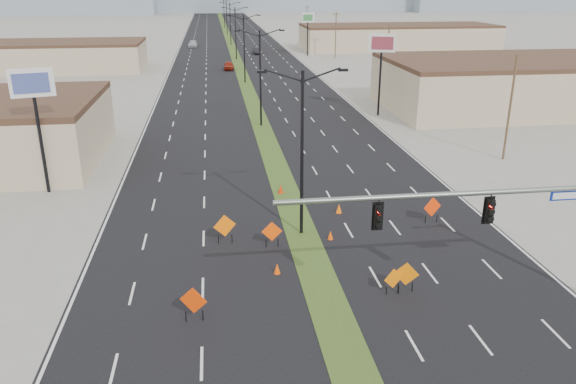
{
  "coord_description": "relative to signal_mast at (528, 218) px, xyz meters",
  "views": [
    {
      "loc": [
        -5.03,
        -19.25,
        14.59
      ],
      "look_at": [
        -0.98,
        10.86,
        3.2
      ],
      "focal_mm": 35.0,
      "sensor_mm": 36.0,
      "label": 1
    }
  ],
  "objects": [
    {
      "name": "streetlight_1",
      "position": [
        -8.56,
        38.0,
        0.63
      ],
      "size": [
        5.15,
        0.24,
        10.02
      ],
      "color": "black",
      "rests_on": "ground"
    },
    {
      "name": "cone_1",
      "position": [
        -10.63,
        5.08,
        -4.49
      ],
      "size": [
        0.44,
        0.44,
        0.6
      ],
      "primitive_type": "cone",
      "rotation": [
        0.0,
        0.0,
        -0.24
      ],
      "color": "#EB4C04",
      "rests_on": "ground"
    },
    {
      "name": "streetlight_4",
      "position": [
        -8.56,
        122.0,
        0.63
      ],
      "size": [
        5.15,
        0.24,
        10.02
      ],
      "color": "black",
      "rests_on": "ground"
    },
    {
      "name": "building_se_far",
      "position": [
        29.44,
        108.0,
        -2.29
      ],
      "size": [
        44.0,
        16.0,
        5.0
      ],
      "primitive_type": "cube",
      "color": "#C3AE8B",
      "rests_on": "ground"
    },
    {
      "name": "construction_sign_0",
      "position": [
        -14.9,
        1.14,
        -3.76
      ],
      "size": [
        1.25,
        0.48,
        1.75
      ],
      "rotation": [
        0.0,
        0.0,
        -0.34
      ],
      "color": "red",
      "rests_on": "ground"
    },
    {
      "name": "building_se_near",
      "position": [
        25.44,
        43.0,
        -2.04
      ],
      "size": [
        36.0,
        18.0,
        5.5
      ],
      "primitive_type": "cube",
      "color": "#C3AE8B",
      "rests_on": "ground"
    },
    {
      "name": "utility_pole_0",
      "position": [
        11.44,
        23.0,
        -0.12
      ],
      "size": [
        1.6,
        0.2,
        9.0
      ],
      "color": "#4C3823",
      "rests_on": "ground"
    },
    {
      "name": "car_left",
      "position": [
        -10.56,
        80.05,
        -4.08
      ],
      "size": [
        1.85,
        4.26,
        1.43
      ],
      "primitive_type": "imported",
      "rotation": [
        0.0,
        0.0,
        -0.04
      ],
      "color": "maroon",
      "rests_on": "ground"
    },
    {
      "name": "utility_pole_3",
      "position": [
        11.44,
        128.0,
        -0.12
      ],
      "size": [
        1.6,
        0.2,
        9.0
      ],
      "color": "#4C3823",
      "rests_on": "ground"
    },
    {
      "name": "pole_sign_east_near",
      "position": [
        5.44,
        41.32,
        2.7
      ],
      "size": [
        2.97,
        1.24,
        9.21
      ],
      "rotation": [
        0.0,
        0.0,
        -0.31
      ],
      "color": "black",
      "rests_on": "ground"
    },
    {
      "name": "road_surface",
      "position": [
        -8.56,
        98.0,
        -4.79
      ],
      "size": [
        25.0,
        400.0,
        0.02
      ],
      "primitive_type": "cube",
      "color": "black",
      "rests_on": "ground"
    },
    {
      "name": "utility_pole_2",
      "position": [
        11.44,
        93.0,
        -0.12
      ],
      "size": [
        1.6,
        0.2,
        9.0
      ],
      "color": "#4C3823",
      "rests_on": "ground"
    },
    {
      "name": "pole_sign_east_far",
      "position": [
        6.48,
        97.51,
        2.25
      ],
      "size": [
        2.79,
        1.29,
        8.7
      ],
      "rotation": [
        0.0,
        0.0,
        0.35
      ],
      "color": "black",
      "rests_on": "ground"
    },
    {
      "name": "cone_3",
      "position": [
        -8.98,
        17.07,
        -4.45
      ],
      "size": [
        0.45,
        0.45,
        0.69
      ],
      "primitive_type": "cone",
      "rotation": [
        0.0,
        0.0,
        0.09
      ],
      "color": "red",
      "rests_on": "ground"
    },
    {
      "name": "streetlight_3",
      "position": [
        -8.56,
        94.0,
        0.63
      ],
      "size": [
        5.15,
        0.24,
        10.02
      ],
      "color": "black",
      "rests_on": "ground"
    },
    {
      "name": "signal_mast",
      "position": [
        0.0,
        0.0,
        0.0
      ],
      "size": [
        16.3,
        0.6,
        8.0
      ],
      "color": "slate",
      "rests_on": "ground"
    },
    {
      "name": "streetlight_2",
      "position": [
        -8.56,
        66.0,
        0.63
      ],
      "size": [
        5.15,
        0.24,
        10.02
      ],
      "color": "black",
      "rests_on": "ground"
    },
    {
      "name": "median_strip",
      "position": [
        -8.56,
        98.0,
        -4.79
      ],
      "size": [
        2.0,
        400.0,
        0.04
      ],
      "primitive_type": "cube",
      "color": "#314F1C",
      "rests_on": "ground"
    },
    {
      "name": "streetlight_6",
      "position": [
        -8.56,
        178.0,
        0.63
      ],
      "size": [
        5.15,
        0.24,
        10.02
      ],
      "color": "black",
      "rests_on": "ground"
    },
    {
      "name": "streetlight_0",
      "position": [
        -8.56,
        10.0,
        0.63
      ],
      "size": [
        5.15,
        0.24,
        10.02
      ],
      "color": "black",
      "rests_on": "ground"
    },
    {
      "name": "cone_0",
      "position": [
        -6.95,
        8.88,
        -4.51
      ],
      "size": [
        0.42,
        0.42,
        0.57
      ],
      "primitive_type": "cone",
      "rotation": [
        0.0,
        0.0,
        0.28
      ],
      "color": "#FB4C05",
      "rests_on": "ground"
    },
    {
      "name": "car_far",
      "position": [
        -17.79,
        118.05,
        -4.08
      ],
      "size": [
        2.18,
        4.95,
        1.42
      ],
      "primitive_type": "imported",
      "rotation": [
        0.0,
        0.0,
        -0.04
      ],
      "color": "#AFB6B9",
      "rests_on": "ground"
    },
    {
      "name": "construction_sign_4",
      "position": [
        -4.5,
        2.33,
        -3.81
      ],
      "size": [
        1.2,
        0.42,
        1.66
      ],
      "rotation": [
        0.0,
        0.0,
        -0.31
      ],
      "color": "orange",
      "rests_on": "ground"
    },
    {
      "name": "pole_sign_west",
      "position": [
        -25.99,
        19.72,
        2.56
      ],
      "size": [
        2.93,
        1.13,
        9.04
      ],
      "rotation": [
        0.0,
        0.0,
        0.27
      ],
      "color": "black",
      "rests_on": "ground"
    },
    {
      "name": "car_mid",
      "position": [
        -3.77,
        102.62,
        -4.13
      ],
      "size": [
        1.51,
        4.04,
        1.32
      ],
      "primitive_type": "imported",
      "rotation": [
        0.0,
        0.0,
        0.03
      ],
      "color": "black",
      "rests_on": "ground"
    },
    {
      "name": "ground",
      "position": [
        -8.56,
        -2.0,
        -4.79
      ],
      "size": [
        600.0,
        600.0,
        0.0
      ],
      "primitive_type": "plane",
      "color": "gray",
      "rests_on": "ground"
    },
    {
      "name": "cone_2",
      "position": [
        -5.55,
        12.86,
        -4.46
      ],
      "size": [
        0.48,
        0.48,
        0.67
      ],
      "primitive_type": "cone",
      "rotation": [
        0.0,
        0.0,
        -0.23
      ],
      "color": "#FF6705",
      "rests_on": "ground"
    },
    {
      "name": "construction_sign_2",
      "position": [
        -10.56,
        8.33,
        -3.85
      ],
      "size": [
        1.2,
        0.05,
        1.6
      ],
      "rotation": [
        0.0,
        0.0,
        -0.01
      ],
      "color": "#FF4805",
      "rests_on": "ground"
    },
    {
      "name": "building_sw_far",
      "position": [
        -40.56,
        83.0,
        -2.54
      ],
      "size": [
        30.0,
        14.0,
        4.5
      ],
      "primitive_type": "cube",
      "color": "#C3AE8B",
      "rests_on": "ground"
    },
    {
      "name": "streetlight_5",
      "position": [
        -8.56,
        150.0,
        0.63
      ],
      "size": [
        5.15,
        0.24,
        10.02
      ],
      "color": "black",
      "rests_on": "ground"
    },
    {
      "name": "construction_sign_1",
      "position": [
        -13.26,
        9.2,
        -3.71
      ],
      "size": [
        1.33,
        0.4,
        1.83
      ],
      "rotation": [
        0.0,
        0.0,
        0.27
      ],
      "color": "#FF6B05",
      "rests_on": "ground"
    },
    {
      "name": "construction_sign_3",
      "position": [
        -5.18,
        2.24,
        -3.96
      ],
      "size": [
        1.03,
        0.35,
        1.42
      ],
      "rotation": [
        0.0,
        0.0,
        0.3
      ],
      "color": "orange",
      "rests_on": "ground"
    },
    {
      "name": "utility_pole_1",
      "position": [
        11.44,
        58.0,
        -0.12
      ],
      "size": [
        1.6,
        0.2,
        9.0
      ],
      "color": "#4C3823",
      "rests_on": "ground"
    },
    {
      "name": "construction_sign_5",
      "position": [
        0.01,
        10.48,
        -3.75
      ],
      "size": [
        1.28,
        0.44,
        1.77
      ],
      "rotation": [
        0.0,
        0.0,
        0.3
      ],
      "color": "#FF3505",
      "rests_on": "ground"
    }
  ]
}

